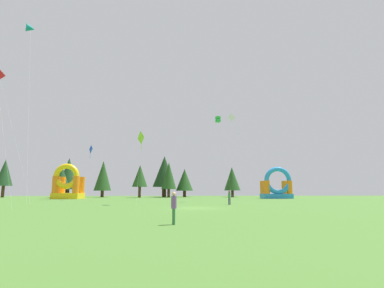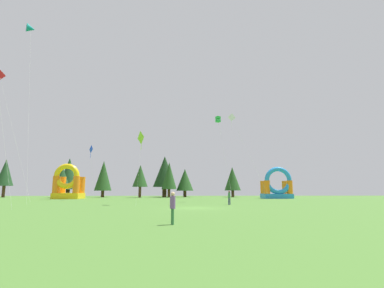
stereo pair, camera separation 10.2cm
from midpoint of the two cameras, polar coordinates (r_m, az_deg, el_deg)
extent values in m
plane|color=#47752D|center=(29.35, 0.79, -12.36)|extent=(120.00, 120.00, 0.00)
pyramid|color=white|center=(59.89, 7.57, 5.05)|extent=(1.23, 0.64, 1.19)
cylinder|color=white|center=(59.54, 7.63, 3.97)|extent=(0.04, 0.04, 2.32)
cylinder|color=silver|center=(57.30, 11.12, -2.43)|extent=(6.19, 3.58, 16.11)
cube|color=green|center=(47.20, 5.00, 4.50)|extent=(0.84, 0.84, 0.42)
cube|color=green|center=(47.32, 5.00, 5.10)|extent=(0.84, 0.84, 0.42)
cylinder|color=silver|center=(44.78, 6.39, -2.82)|extent=(1.64, 3.05, 12.93)
cylinder|color=silver|center=(46.71, -31.36, 1.34)|extent=(6.92, 2.03, 18.03)
cone|color=#0C7F7A|center=(57.27, -28.93, 19.08)|extent=(1.81, 1.84, 1.39)
cylinder|color=silver|center=(47.37, -29.20, 6.97)|extent=(6.17, 8.76, 27.59)
pyramid|color=#8CD826|center=(37.22, -9.75, 1.09)|extent=(0.97, 1.18, 1.24)
cylinder|color=#8CD826|center=(37.06, -9.90, 0.00)|extent=(0.04, 0.04, 1.42)
cylinder|color=silver|center=(35.99, -10.39, -5.10)|extent=(0.26, 1.48, 8.13)
pyramid|color=blue|center=(55.25, -19.27, -1.00)|extent=(0.81, 0.91, 1.05)
cylinder|color=blue|center=(55.19, -19.23, -1.80)|extent=(0.04, 0.04, 1.53)
cylinder|color=silver|center=(56.09, -18.95, -5.69)|extent=(0.21, 2.57, 8.88)
cylinder|color=#33723F|center=(15.56, -3.69, -13.93)|extent=(0.15, 0.15, 0.81)
cylinder|color=#33723F|center=(15.72, -3.84, -13.88)|extent=(0.15, 0.15, 0.81)
cylinder|color=#724C8C|center=(15.59, -3.74, -11.24)|extent=(0.35, 0.35, 0.64)
sphere|color=#D8AD84|center=(15.58, -3.72, -9.66)|extent=(0.22, 0.22, 0.22)
cylinder|color=navy|center=(36.06, 7.08, -11.01)|extent=(0.14, 0.14, 0.80)
cylinder|color=navy|center=(36.12, 7.32, -11.00)|extent=(0.14, 0.14, 0.80)
cylinder|color=#33723F|center=(36.07, 7.18, -9.86)|extent=(0.33, 0.33, 0.64)
sphere|color=brown|center=(36.06, 7.16, -9.18)|extent=(0.22, 0.22, 0.22)
cube|color=#268CD8|center=(64.23, 16.01, -9.70)|extent=(5.82, 4.09, 0.95)
cylinder|color=orange|center=(62.12, 14.30, -8.14)|extent=(1.14, 1.14, 2.68)
cylinder|color=orange|center=(63.60, 18.38, -7.97)|extent=(1.14, 1.14, 2.68)
cylinder|color=orange|center=(64.95, 13.56, -8.18)|extent=(1.14, 1.14, 2.68)
cylinder|color=orange|center=(66.37, 17.48, -8.03)|extent=(1.14, 1.14, 2.68)
torus|color=#268CD8|center=(62.85, 16.31, -6.84)|extent=(5.59, 0.92, 5.59)
cube|color=yellow|center=(64.11, -22.98, -9.28)|extent=(5.18, 4.52, 1.12)
cylinder|color=orange|center=(63.31, -25.04, -7.16)|extent=(1.27, 1.27, 3.28)
cylinder|color=orange|center=(61.92, -21.67, -7.35)|extent=(1.27, 1.27, 3.28)
cylinder|color=orange|center=(66.33, -23.96, -7.27)|extent=(1.27, 1.27, 3.28)
cylinder|color=orange|center=(65.00, -20.72, -7.44)|extent=(1.27, 1.27, 3.28)
torus|color=yellow|center=(62.63, -23.28, -5.76)|extent=(4.93, 1.01, 4.93)
cylinder|color=#4C331E|center=(83.21, -32.91, -7.77)|extent=(0.68, 0.68, 2.71)
cone|color=#1E4221|center=(83.31, -32.65, -4.67)|extent=(3.79, 3.79, 6.34)
cylinder|color=#4C331E|center=(79.75, -23.13, -8.77)|extent=(0.92, 0.92, 1.90)
cone|color=#1E4221|center=(79.84, -22.92, -5.31)|extent=(5.09, 5.09, 7.76)
cylinder|color=#4C331E|center=(75.90, -24.20, -8.75)|extent=(0.71, 0.71, 1.86)
cone|color=#1E4221|center=(75.94, -24.03, -6.07)|extent=(3.96, 3.96, 5.26)
cylinder|color=#4C331E|center=(75.29, -17.11, -9.25)|extent=(0.74, 0.74, 1.56)
cone|color=#234C1E|center=(75.36, -16.95, -5.91)|extent=(4.12, 4.12, 7.23)
cylinder|color=#4C331E|center=(70.43, -10.21, -9.19)|extent=(0.64, 0.64, 2.46)
cone|color=#234C1E|center=(70.50, -10.13, -6.11)|extent=(3.56, 3.56, 5.10)
cylinder|color=#4C331E|center=(74.06, -5.50, -9.26)|extent=(1.03, 1.03, 2.48)
cone|color=#193819|center=(74.19, -5.44, -5.33)|extent=(5.74, 5.74, 7.69)
cylinder|color=#4C331E|center=(70.77, -4.61, -9.52)|extent=(0.65, 0.65, 1.91)
cone|color=#234C1E|center=(70.84, -4.57, -6.16)|extent=(3.60, 3.60, 6.39)
cylinder|color=#4C331E|center=(73.96, -1.50, -9.66)|extent=(0.77, 0.77, 1.54)
cone|color=#234C1E|center=(74.00, -1.49, -6.96)|extent=(4.25, 4.25, 5.42)
cylinder|color=#4C331E|center=(73.87, 7.82, -9.56)|extent=(0.72, 0.72, 1.60)
cone|color=#234C1E|center=(73.91, 7.76, -6.70)|extent=(4.01, 4.01, 5.79)
camera|label=1|loc=(0.05, -90.07, 0.01)|focal=27.43mm
camera|label=2|loc=(0.05, 89.93, -0.01)|focal=27.43mm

